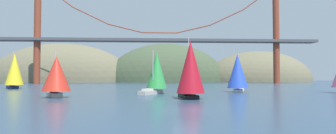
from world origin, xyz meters
TOP-DOWN VIEW (x-y plane):
  - ground_plane at (0.00, 0.00)m, footprint 360.00×360.00m
  - headland_right at (60.00, 135.00)m, footprint 64.04×44.00m
  - headland_left at (-55.00, 135.00)m, footprint 81.78×44.00m
  - headland_center at (5.00, 135.00)m, footprint 70.31×44.00m
  - suspension_bridge at (0.00, 95.00)m, footprint 141.96×6.00m
  - sailboat_yellow_sail at (-39.31, 47.49)m, footprint 7.21×8.13m
  - sailboat_scarlet_sail at (-18.13, 16.83)m, footprint 5.84×7.41m
  - sailboat_green_sail at (-2.49, 25.48)m, footprint 6.06×7.49m
  - sailboat_crimson_sail at (2.28, 13.02)m, footprint 4.33×7.63m
  - sailboat_blue_spinnaker at (14.45, 29.49)m, footprint 5.75×8.21m

SIDE VIEW (x-z plane):
  - ground_plane at x=0.00m, z-range 0.00..0.00m
  - headland_right at x=60.00m, z-range -18.26..18.26m
  - headland_left at x=-55.00m, z-range -22.16..22.16m
  - headland_center at x=5.00m, z-range -22.30..22.30m
  - sailboat_scarlet_sail at x=-18.13m, z-range -0.22..7.24m
  - sailboat_green_sail at x=-2.49m, z-range 0.12..8.19m
  - sailboat_blue_spinnaker at x=14.45m, z-range -0.29..8.62m
  - sailboat_crimson_sail at x=2.28m, z-range -0.20..8.97m
  - sailboat_yellow_sail at x=-39.31m, z-range -0.13..9.91m
  - suspension_bridge at x=0.00m, z-range -1.73..42.77m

